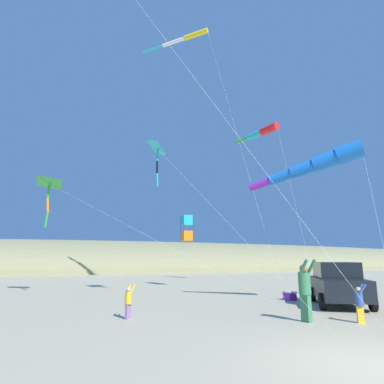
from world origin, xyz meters
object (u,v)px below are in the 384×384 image
person_bystander_far (128,300)px  kite_box_white_trailing (187,228)px  person_child_green_jacket (359,301)px  kite_windsock_red_high_left (318,164)px  kite_windsock_purple_drifting (184,39)px  person_adult_flyer (305,287)px  kite_delta_green_low_center (158,148)px  kite_windsock_yellow_midlevel (261,132)px  parked_car (338,283)px  kite_delta_long_streamer_left (50,183)px  cooler_box (290,296)px

person_bystander_far → kite_box_white_trailing: 13.90m
person_child_green_jacket → kite_windsock_red_high_left: 7.09m
kite_windsock_purple_drifting → kite_box_white_trailing: kite_windsock_purple_drifting is taller
person_adult_flyer → kite_delta_green_low_center: size_ratio=0.16×
kite_windsock_red_high_left → kite_windsock_yellow_midlevel: bearing=-20.9°
person_adult_flyer → kite_windsock_purple_drifting: size_ratio=0.09×
kite_box_white_trailing → kite_windsock_red_high_left: bearing=-167.5°
kite_delta_green_low_center → kite_windsock_red_high_left: (-6.20, -6.22, -2.01)m
person_adult_flyer → person_bystander_far: person_adult_flyer is taller
parked_car → kite_delta_long_streamer_left: 16.39m
person_bystander_far → kite_delta_long_streamer_left: 11.41m
cooler_box → person_bystander_far: (-2.59, 8.41, 0.41)m
kite_windsock_purple_drifting → kite_delta_long_streamer_left: 18.27m
kite_windsock_red_high_left → kite_box_white_trailing: (11.51, 2.55, -2.15)m
cooler_box → person_child_green_jacket: 6.09m
person_child_green_jacket → person_adult_flyer: bearing=63.4°
person_child_green_jacket → kite_box_white_trailing: kite_box_white_trailing is taller
person_child_green_jacket → person_bystander_far: size_ratio=1.06×
parked_car → kite_delta_green_low_center: bearing=46.4°
parked_car → kite_windsock_red_high_left: kite_windsock_red_high_left is taller
kite_box_white_trailing → parked_car: bearing=-165.6°
parked_car → cooler_box: 2.63m
kite_windsock_purple_drifting → kite_windsock_red_high_left: bearing=-169.7°
person_adult_flyer → person_bystander_far: 5.91m
cooler_box → person_child_green_jacket: size_ratio=0.51×
parked_car → person_bystander_far: bearing=91.3°
person_bystander_far → parked_car: bearing=-88.7°
person_adult_flyer → person_bystander_far: size_ratio=1.74×
kite_delta_green_low_center → kite_windsock_yellow_midlevel: bearing=-61.9°
kite_windsock_red_high_left → kite_windsock_purple_drifting: bearing=10.3°
kite_delta_long_streamer_left → kite_windsock_purple_drifting: bearing=-67.1°
person_bystander_far → kite_delta_long_streamer_left: (9.27, 3.27, 5.79)m
person_adult_flyer → kite_box_white_trailing: (14.39, -0.94, 3.18)m
person_child_green_jacket → kite_windsock_red_high_left: bearing=-29.0°
kite_windsock_yellow_midlevel → kite_box_white_trailing: (-0.45, 7.13, -8.74)m
parked_car → person_bystander_far: 9.25m
cooler_box → person_adult_flyer: person_adult_flyer is taller
person_child_green_jacket → kite_delta_long_streamer_left: kite_delta_long_streamer_left is taller
person_adult_flyer → kite_windsock_purple_drifting: bearing=-4.1°
kite_windsock_yellow_midlevel → kite_box_white_trailing: 11.29m
person_bystander_far → kite_windsock_red_high_left: kite_windsock_red_high_left is taller
person_adult_flyer → kite_windsock_yellow_midlevel: size_ratio=0.15×
person_child_green_jacket → kite_delta_green_low_center: 13.21m
cooler_box → kite_windsock_red_high_left: 6.62m
kite_windsock_purple_drifting → kite_delta_green_low_center: 15.10m
person_bystander_far → kite_windsock_red_high_left: 10.56m
kite_windsock_purple_drifting → kite_windsock_red_high_left: kite_windsock_purple_drifting is taller
parked_car → kite_delta_green_low_center: (6.34, 6.65, 7.48)m
kite_box_white_trailing → person_adult_flyer: bearing=176.3°
person_adult_flyer → kite_box_white_trailing: size_ratio=0.18×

